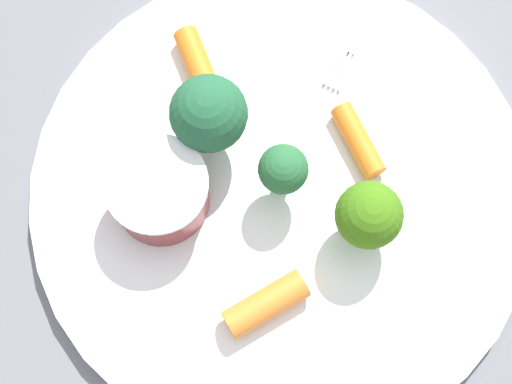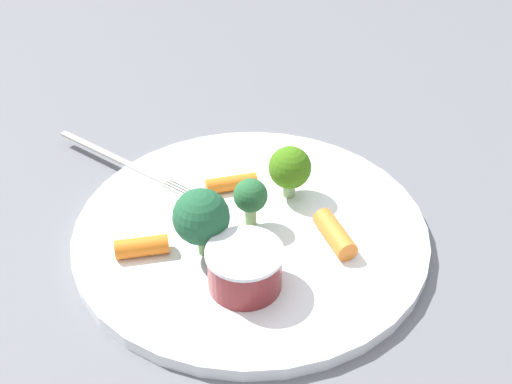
% 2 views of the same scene
% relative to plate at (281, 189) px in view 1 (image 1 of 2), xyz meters
% --- Properties ---
extents(ground_plane, '(2.40, 2.40, 0.00)m').
position_rel_plate_xyz_m(ground_plane, '(0.00, 0.00, -0.01)').
color(ground_plane, slate).
extents(plate, '(0.31, 0.31, 0.01)m').
position_rel_plate_xyz_m(plate, '(0.00, 0.00, 0.00)').
color(plate, white).
rests_on(plate, ground_plane).
extents(sauce_cup, '(0.06, 0.06, 0.04)m').
position_rel_plate_xyz_m(sauce_cup, '(-0.05, 0.05, 0.02)').
color(sauce_cup, maroon).
rests_on(sauce_cup, plate).
extents(broccoli_floret_0, '(0.03, 0.03, 0.05)m').
position_rel_plate_xyz_m(broccoli_floret_0, '(-0.00, -0.00, 0.04)').
color(broccoli_floret_0, '#8DB973').
rests_on(broccoli_floret_0, plate).
extents(broccoli_floret_1, '(0.04, 0.04, 0.05)m').
position_rel_plate_xyz_m(broccoli_floret_1, '(0.01, -0.05, 0.04)').
color(broccoli_floret_1, '#8AB174').
rests_on(broccoli_floret_1, plate).
extents(broccoli_floret_2, '(0.05, 0.05, 0.06)m').
position_rel_plate_xyz_m(broccoli_floret_2, '(0.00, 0.05, 0.04)').
color(broccoli_floret_2, '#81B66E').
rests_on(broccoli_floret_2, plate).
extents(carrot_stick_0, '(0.05, 0.04, 0.02)m').
position_rel_plate_xyz_m(carrot_stick_0, '(-0.07, -0.04, 0.01)').
color(carrot_stick_0, orange).
rests_on(carrot_stick_0, plate).
extents(carrot_stick_1, '(0.04, 0.05, 0.02)m').
position_rel_plate_xyz_m(carrot_stick_1, '(0.03, 0.09, 0.01)').
color(carrot_stick_1, orange).
rests_on(carrot_stick_1, plate).
extents(carrot_stick_2, '(0.04, 0.05, 0.01)m').
position_rel_plate_xyz_m(carrot_stick_2, '(0.05, -0.02, 0.01)').
color(carrot_stick_2, orange).
rests_on(carrot_stick_2, plate).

